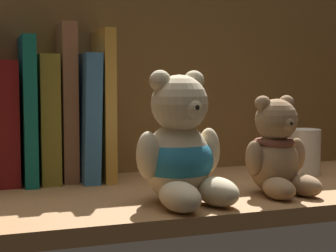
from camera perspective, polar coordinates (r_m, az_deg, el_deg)
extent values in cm
cube|color=olive|center=(75.17, 2.79, -7.25)|extent=(80.25, 30.31, 2.00)
cube|color=brown|center=(88.31, -1.08, 4.56)|extent=(82.65, 1.20, 32.69)
cube|color=maroon|center=(81.30, -16.81, 0.38)|extent=(3.39, 11.80, 17.42)
cube|color=#106157|center=(81.40, -14.67, 1.65)|extent=(1.79, 13.85, 20.88)
cube|color=olive|center=(81.76, -12.73, 0.81)|extent=(2.73, 12.22, 18.35)
cube|color=#8D593C|center=(82.04, -10.72, 2.46)|extent=(2.16, 9.93, 22.94)
cube|color=#356795|center=(82.62, -8.82, 0.98)|extent=(2.85, 14.55, 18.60)
cube|color=#B78130|center=(83.03, -7.15, 2.23)|extent=(1.64, 14.48, 22.05)
ellipsoid|color=beige|center=(65.52, 0.98, -3.83)|extent=(8.21, 7.54, 9.66)
sphere|color=beige|center=(64.45, 1.22, 2.38)|extent=(6.87, 6.87, 6.87)
sphere|color=beige|center=(63.51, -0.83, 4.76)|extent=(2.58, 2.58, 2.58)
sphere|color=beige|center=(66.15, 2.74, 4.75)|extent=(2.58, 2.58, 2.58)
sphere|color=beige|center=(62.45, 2.46, 1.92)|extent=(2.58, 2.58, 2.58)
sphere|color=black|center=(61.71, 2.93, 1.95)|extent=(0.90, 0.90, 0.90)
ellipsoid|color=beige|center=(60.87, 1.25, -7.47)|extent=(5.18, 7.13, 3.44)
ellipsoid|color=beige|center=(63.89, 5.26, -6.90)|extent=(5.18, 7.13, 3.44)
ellipsoid|color=beige|center=(62.68, -2.11, -3.10)|extent=(3.33, 3.33, 5.58)
ellipsoid|color=beige|center=(67.43, 4.30, -2.56)|extent=(3.33, 3.33, 5.58)
ellipsoid|color=teal|center=(65.48, 0.98, -3.62)|extent=(8.89, 8.21, 6.76)
ellipsoid|color=#93704C|center=(72.27, 11.05, -3.88)|extent=(6.59, 6.05, 7.76)
sphere|color=#93704C|center=(71.36, 11.32, 0.62)|extent=(5.52, 5.52, 5.52)
sphere|color=#93704C|center=(70.34, 9.93, 2.34)|extent=(2.07, 2.07, 2.07)
sphere|color=#93704C|center=(72.77, 12.33, 2.38)|extent=(2.07, 2.07, 2.07)
sphere|color=#9B754E|center=(69.88, 12.33, 0.25)|extent=(2.07, 2.07, 2.07)
sphere|color=black|center=(69.33, 12.72, 0.25)|extent=(0.72, 0.72, 0.72)
ellipsoid|color=#93704C|center=(68.56, 11.58, -6.47)|extent=(3.82, 5.57, 2.76)
ellipsoid|color=#93704C|center=(71.31, 14.24, -6.09)|extent=(3.82, 5.57, 2.76)
ellipsoid|color=#93704C|center=(69.70, 9.03, -3.36)|extent=(2.54, 2.54, 4.48)
ellipsoid|color=#93704C|center=(74.08, 13.36, -2.95)|extent=(2.54, 2.54, 4.48)
torus|color=brown|center=(71.92, 11.09, -1.68)|extent=(5.30, 5.30, 0.99)
cylinder|color=silver|center=(87.80, 14.17, -2.64)|extent=(4.90, 4.90, 7.12)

